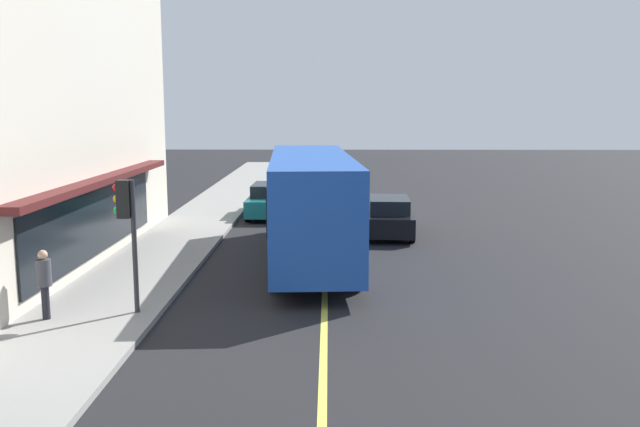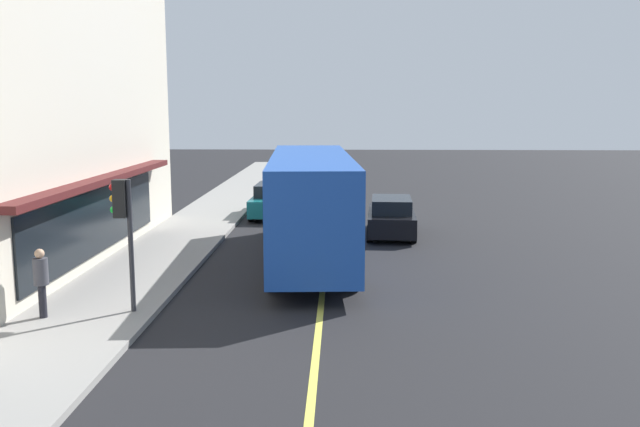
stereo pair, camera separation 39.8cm
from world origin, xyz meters
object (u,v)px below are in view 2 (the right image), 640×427
Objects in this scene: bus at (311,202)px; pedestrian_by_curb at (41,277)px; car_teal at (273,201)px; traffic_light at (123,214)px; car_black at (391,217)px.

bus is 6.85× the size of pedestrian_by_curb.
traffic_light is at bearing 172.42° from car_teal.
car_black is at bearing -33.74° from traffic_light.
bus is 9.02m from pedestrian_by_curb.
traffic_light is 0.74× the size of car_teal.
car_black is 14.40m from pedestrian_by_curb.
pedestrian_by_curb is at bearing 141.53° from car_black.
bus is at bearing -166.70° from car_teal.
traffic_light is at bearing 146.26° from car_black.
bus is 5.61m from car_black.
bus is 9.46m from car_teal.
car_black is 6.84m from car_teal.
pedestrian_by_curb is (-6.68, 5.99, -0.85)m from bus.
pedestrian_by_curb is at bearing 107.48° from traffic_light.
bus reaches higher than traffic_light.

